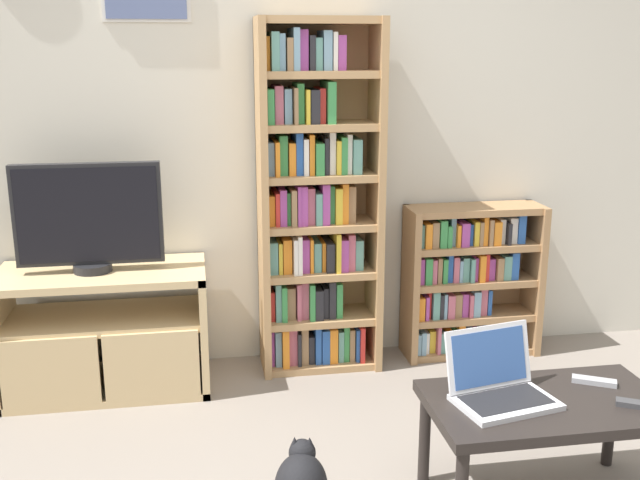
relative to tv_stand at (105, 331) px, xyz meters
The scene contains 9 objects.
wall_back 1.41m from the tv_stand, 18.22° to the left, with size 6.30×0.09×2.60m.
tv_stand is the anchor object (origin of this frame).
television 0.56m from the tv_stand, 163.99° to the left, with size 0.68×0.18×0.52m.
bookshelf_tall 1.20m from the tv_stand, ahead, with size 0.61×0.30×1.79m.
bookshelf_short 1.90m from the tv_stand, ahead, with size 0.73×0.25×0.83m.
coffee_table 2.10m from the tv_stand, 36.57° to the right, with size 0.86×0.49×0.42m.
laptop 1.94m from the tv_stand, 38.74° to the right, with size 0.39×0.33×0.25m.
remote_near_laptop 2.40m from the tv_stand, 34.45° to the right, with size 0.16×0.12×0.02m.
remote_far_from_laptop 2.24m from the tv_stand, 31.00° to the right, with size 0.16×0.12×0.02m.
Camera 1 is at (-0.48, -1.85, 1.66)m, focal length 42.00 mm.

